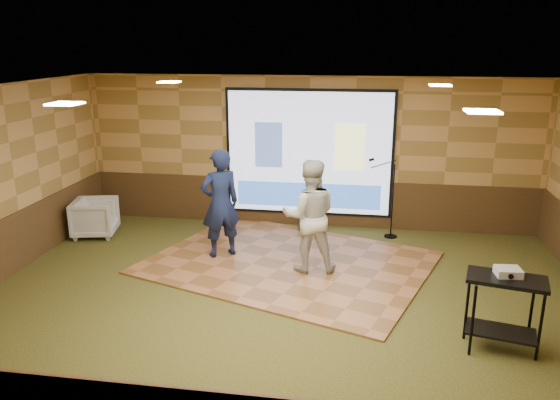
% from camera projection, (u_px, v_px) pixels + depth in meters
% --- Properties ---
extents(ground, '(9.00, 9.00, 0.00)m').
position_uv_depth(ground, '(283.00, 301.00, 7.92)').
color(ground, '#263216').
rests_on(ground, ground).
extents(room_shell, '(9.04, 7.04, 3.02)m').
position_uv_depth(room_shell, '(283.00, 160.00, 7.33)').
color(room_shell, tan).
rests_on(room_shell, ground).
extents(wainscot_back, '(9.00, 0.04, 0.95)m').
position_uv_depth(wainscot_back, '(308.00, 202.00, 11.08)').
color(wainscot_back, '#452E17').
rests_on(wainscot_back, ground).
extents(projector_screen, '(3.32, 0.06, 2.52)m').
position_uv_depth(projector_screen, '(309.00, 155.00, 10.76)').
color(projector_screen, black).
rests_on(projector_screen, room_shell).
extents(downlight_nw, '(0.32, 0.32, 0.02)m').
position_uv_depth(downlight_nw, '(169.00, 82.00, 9.11)').
color(downlight_nw, '#FEEFBE').
rests_on(downlight_nw, room_shell).
extents(downlight_ne, '(0.32, 0.32, 0.02)m').
position_uv_depth(downlight_ne, '(440.00, 85.00, 8.47)').
color(downlight_ne, '#FEEFBE').
rests_on(downlight_ne, room_shell).
extents(downlight_sw, '(0.32, 0.32, 0.02)m').
position_uv_depth(downlight_sw, '(65.00, 104.00, 5.98)').
color(downlight_sw, '#FEEFBE').
rests_on(downlight_sw, room_shell).
extents(downlight_se, '(0.32, 0.32, 0.02)m').
position_uv_depth(downlight_se, '(482.00, 111.00, 5.34)').
color(downlight_se, '#FEEFBE').
rests_on(downlight_se, room_shell).
extents(dance_floor, '(5.33, 4.68, 0.03)m').
position_uv_depth(dance_floor, '(289.00, 262.00, 9.26)').
color(dance_floor, '#A6673C').
rests_on(dance_floor, ground).
extents(player_left, '(0.82, 0.76, 1.88)m').
position_uv_depth(player_left, '(220.00, 203.00, 9.29)').
color(player_left, '#151F44').
rests_on(player_left, dance_floor).
extents(player_right, '(1.00, 0.84, 1.84)m').
position_uv_depth(player_right, '(310.00, 216.00, 8.69)').
color(player_right, beige).
rests_on(player_right, dance_floor).
extents(av_table, '(0.90, 0.48, 0.95)m').
position_uv_depth(av_table, '(505.00, 300.00, 6.51)').
color(av_table, black).
rests_on(av_table, ground).
extents(projector, '(0.31, 0.26, 0.10)m').
position_uv_depth(projector, '(508.00, 272.00, 6.47)').
color(projector, silver).
rests_on(projector, av_table).
extents(mic_stand, '(0.61, 0.25, 1.54)m').
position_uv_depth(mic_stand, '(389.00, 212.00, 10.39)').
color(mic_stand, black).
rests_on(mic_stand, ground).
extents(banquet_chair, '(0.95, 0.93, 0.72)m').
position_uv_depth(banquet_chair, '(95.00, 218.00, 10.49)').
color(banquet_chair, gray).
rests_on(banquet_chair, ground).
extents(duffel_bag, '(0.44, 0.30, 0.27)m').
position_uv_depth(duffel_bag, '(310.00, 224.00, 10.82)').
color(duffel_bag, black).
rests_on(duffel_bag, ground).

